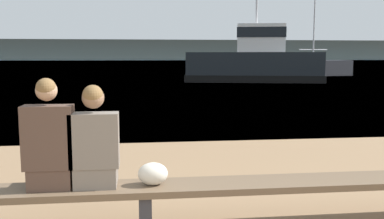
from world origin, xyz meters
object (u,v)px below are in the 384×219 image
object	(u,v)px
person_right	(95,145)
moored_sailboat	(316,68)
person_left	(49,144)
tugboat_red	(255,63)
shopping_bag	(153,174)
bench_main	(145,193)

from	to	relation	value
person_right	moored_sailboat	bearing A→B (deg)	63.79
person_left	tugboat_red	size ratio (longest dim) A/B	0.11
person_right	shopping_bag	bearing A→B (deg)	-1.11
moored_sailboat	shopping_bag	bearing A→B (deg)	142.72
shopping_bag	tugboat_red	bearing A→B (deg)	72.59
tugboat_red	person_right	bearing A→B (deg)	175.16
moored_sailboat	person_right	bearing A→B (deg)	141.90
bench_main	person_left	bearing A→B (deg)	179.25
person_right	shopping_bag	distance (m)	0.62
bench_main	tugboat_red	world-z (taller)	tugboat_red
bench_main	moored_sailboat	distance (m)	34.52
bench_main	tugboat_red	distance (m)	24.68
bench_main	shopping_bag	bearing A→B (deg)	1.82
person_left	moored_sailboat	xyz separation A→B (m)	(15.75, 31.14, -0.21)
person_left	person_right	bearing A→B (deg)	0.22
tugboat_red	moored_sailboat	bearing A→B (deg)	-30.39
bench_main	tugboat_red	size ratio (longest dim) A/B	0.96
bench_main	person_left	distance (m)	1.01
shopping_bag	moored_sailboat	distance (m)	34.48
shopping_bag	tugboat_red	size ratio (longest dim) A/B	0.03
tugboat_red	shopping_bag	bearing A→B (deg)	176.37
person_right	bench_main	bearing A→B (deg)	-1.60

